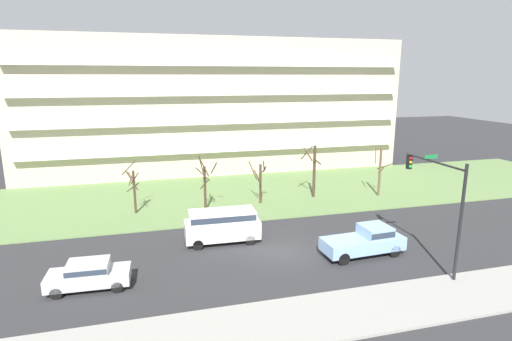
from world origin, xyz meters
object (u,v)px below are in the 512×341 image
Objects in this scene: pickup_blue_near_left at (366,240)px; van_white_center_right at (222,224)px; tree_center at (260,181)px; sedan_silver_center_left at (89,274)px; tree_far_left at (134,188)px; traffic_signal_mast at (441,195)px; tree_left at (205,184)px; tree_far_right at (380,170)px; tree_right at (313,169)px.

pickup_blue_near_left is 9.83m from van_white_center_right.
van_white_center_right is at bearing -121.79° from tree_center.
sedan_silver_center_left is at bearing 176.88° from pickup_blue_near_left.
pickup_blue_near_left is at bearing -40.19° from tree_far_left.
pickup_blue_near_left is at bearing 154.41° from van_white_center_right.
traffic_signal_mast is at bearing -46.84° from pickup_blue_near_left.
tree_far_left is at bearing 171.75° from tree_left.
tree_left is 17.10m from tree_far_right.
sedan_silver_center_left is (-17.05, -0.01, -0.14)m from pickup_blue_near_left.
tree_far_right is (11.96, -0.59, 0.38)m from tree_center.
pickup_blue_near_left is 17.05m from sedan_silver_center_left.
tree_left is at bearing -179.11° from tree_far_right.
tree_right is (10.65, 1.46, 0.34)m from tree_left.
tree_far_right is 0.73× the size of traffic_signal_mast.
tree_center is at bearing -0.03° from tree_far_left.
tree_right reaches higher than van_white_center_right.
tree_far_left is 0.87× the size of tree_right.
tree_far_left is 16.63m from tree_right.
tree_right reaches higher than tree_center.
van_white_center_right is at bearing -52.80° from tree_far_left.
tree_far_right reaches higher than tree_center.
traffic_signal_mast is at bearing -66.30° from tree_center.
tree_right is 1.02× the size of tree_far_right.
traffic_signal_mast is at bearing -50.73° from tree_left.
tree_right is 13.68m from van_white_center_right.
tree_far_right is (6.45, -1.20, -0.24)m from tree_right.
tree_far_left is at bearing 82.46° from sedan_silver_center_left.
tree_far_right is 28.00m from sedan_silver_center_left.
tree_right is at bearing 6.26° from tree_center.
tree_far_left is 0.88× the size of tree_far_right.
tree_center is 0.60× the size of traffic_signal_mast.
tree_left is at bearing 129.27° from traffic_signal_mast.
tree_center reaches higher than sedan_silver_center_left.
tree_center is (5.15, 0.86, -0.29)m from tree_left.
tree_center reaches higher than van_white_center_right.
sedan_silver_center_left is 0.65× the size of traffic_signal_mast.
traffic_signal_mast is at bearing -109.23° from tree_far_right.
van_white_center_right is (6.12, -8.06, -0.87)m from tree_far_left.
van_white_center_right reaches higher than pickup_blue_near_left.
traffic_signal_mast reaches higher than tree_right.
tree_center is 5.57m from tree_right.
tree_left is at bearing -87.18° from van_white_center_right.
traffic_signal_mast is at bearing -85.46° from tree_right.
tree_left is 10.75m from tree_right.
sedan_silver_center_left is at bearing -154.66° from tree_far_right.
sedan_silver_center_left is at bearing 30.03° from van_white_center_right.
tree_center is 18.34m from sedan_silver_center_left.
van_white_center_right is (8.31, 4.50, 0.52)m from sedan_silver_center_left.
van_white_center_right is (-16.95, -7.46, -1.20)m from tree_far_right.
tree_far_left is 23.76m from traffic_signal_mast.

